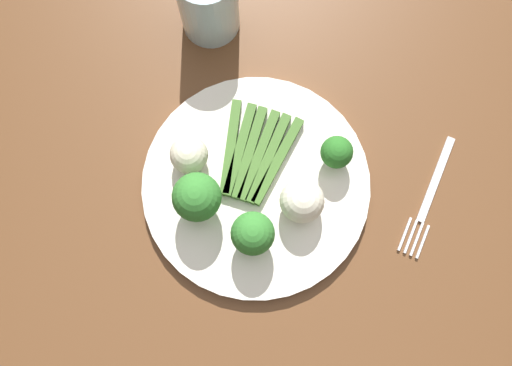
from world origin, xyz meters
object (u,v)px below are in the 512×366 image
object	(u,v)px
plate	(256,185)
broccoli_front_left	(253,234)
dining_table	(281,183)
asparagus_bundle	(254,153)
fork	(429,197)
water_glass	(208,0)
cauliflower_near_center	(302,201)
broccoli_back_right	(337,152)
broccoli_outer_edge	(197,197)
cauliflower_left	(189,155)

from	to	relation	value
plate	broccoli_front_left	size ratio (longest dim) A/B	4.51
dining_table	asparagus_bundle	xyz separation A→B (m)	(0.04, -0.00, 0.11)
fork	water_glass	world-z (taller)	water_glass
cauliflower_near_center	broccoli_back_right	bearing A→B (deg)	-108.22
dining_table	plate	distance (m)	0.11
broccoli_back_right	fork	size ratio (longest dim) A/B	0.30
broccoli_outer_edge	broccoli_front_left	size ratio (longest dim) A/B	1.13
asparagus_bundle	cauliflower_left	size ratio (longest dim) A/B	2.71
dining_table	broccoli_outer_edge	xyz separation A→B (m)	(0.09, 0.08, 0.15)
broccoli_front_left	cauliflower_left	bearing A→B (deg)	-34.02
dining_table	broccoli_outer_edge	world-z (taller)	broccoli_outer_edge
plate	cauliflower_left	xyz separation A→B (m)	(0.09, -0.01, 0.03)
dining_table	water_glass	xyz separation A→B (m)	(0.15, -0.17, 0.15)
broccoli_front_left	dining_table	bearing A→B (deg)	-95.71
cauliflower_near_center	cauliflower_left	bearing A→B (deg)	-5.42
cauliflower_left	fork	size ratio (longest dim) A/B	0.29
cauliflower_near_center	water_glass	distance (m)	0.28
broccoli_front_left	cauliflower_left	world-z (taller)	broccoli_front_left
asparagus_bundle	fork	world-z (taller)	asparagus_bundle
water_glass	fork	bearing A→B (deg)	156.57
fork	asparagus_bundle	bearing A→B (deg)	-79.70
broccoli_outer_edge	water_glass	bearing A→B (deg)	-74.30
water_glass	cauliflower_left	bearing A→B (deg)	101.50
cauliflower_left	plate	bearing A→B (deg)	176.65
broccoli_back_right	dining_table	bearing A→B (deg)	24.83
broccoli_front_left	broccoli_back_right	distance (m)	0.14
asparagus_bundle	cauliflower_left	xyz separation A→B (m)	(0.07, 0.03, 0.02)
fork	broccoli_outer_edge	bearing A→B (deg)	-64.23
dining_table	asparagus_bundle	bearing A→B (deg)	-1.03
asparagus_bundle	broccoli_outer_edge	xyz separation A→B (m)	(0.05, 0.08, 0.04)
cauliflower_left	water_glass	size ratio (longest dim) A/B	0.42
asparagus_bundle	fork	xyz separation A→B (m)	(-0.23, -0.02, -0.02)
dining_table	broccoli_back_right	bearing A→B (deg)	-155.17
dining_table	plate	bearing A→B (deg)	52.42
broccoli_outer_edge	broccoli_back_right	world-z (taller)	broccoli_outer_edge
broccoli_front_left	broccoli_back_right	size ratio (longest dim) A/B	1.29
asparagus_bundle	broccoli_outer_edge	world-z (taller)	broccoli_outer_edge
cauliflower_left	broccoli_outer_edge	bearing A→B (deg)	120.23
cauliflower_near_center	broccoli_outer_edge	bearing A→B (deg)	16.92
broccoli_back_right	cauliflower_left	world-z (taller)	broccoli_back_right
broccoli_front_left	broccoli_back_right	bearing A→B (deg)	-117.84
fork	dining_table	bearing A→B (deg)	-78.55
asparagus_bundle	broccoli_back_right	xyz separation A→B (m)	(-0.10, -0.03, 0.02)
cauliflower_left	water_glass	distance (m)	0.20
asparagus_bundle	broccoli_front_left	distance (m)	0.11
dining_table	water_glass	world-z (taller)	water_glass
plate	cauliflower_left	world-z (taller)	cauliflower_left
dining_table	broccoli_back_right	world-z (taller)	broccoli_back_right
broccoli_outer_edge	fork	bearing A→B (deg)	-160.22
cauliflower_near_center	fork	size ratio (longest dim) A/B	0.33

